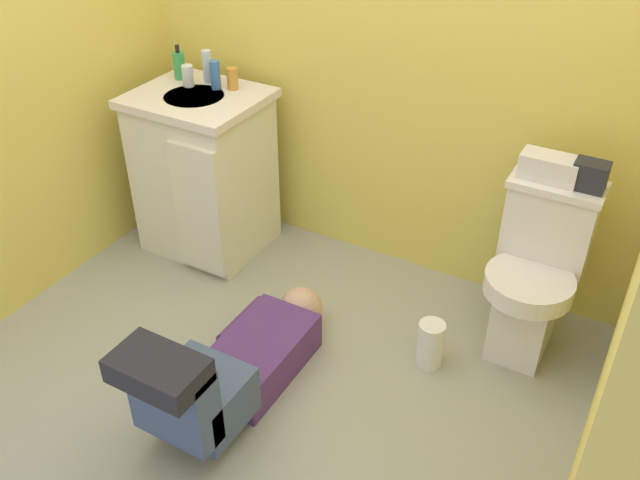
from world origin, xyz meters
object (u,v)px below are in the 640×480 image
object	(u,v)px
toilet	(535,274)
toiletry_bag	(590,176)
tissue_box	(549,167)
paper_towel_roll	(430,344)
bottle_amber	(232,79)
vanity_cabinet	(205,172)
faucet	(214,74)
soap_dispenser	(179,65)
bottle_clear	(207,67)
person_plumber	(231,367)
bottle_blue	(215,75)
bottle_white	(188,76)

from	to	relation	value
toilet	toiletry_bag	world-z (taller)	toiletry_bag
tissue_box	paper_towel_roll	size ratio (longest dim) A/B	1.05
bottle_amber	vanity_cabinet	bearing A→B (deg)	-127.48
bottle_amber	paper_towel_roll	size ratio (longest dim) A/B	0.49
tissue_box	faucet	bearing A→B (deg)	179.36
toilet	faucet	distance (m)	1.72
vanity_cabinet	bottle_amber	xyz separation A→B (m)	(0.11, 0.14, 0.45)
vanity_cabinet	soap_dispenser	bearing A→B (deg)	146.90
bottle_clear	paper_towel_roll	size ratio (longest dim) A/B	0.75
person_plumber	paper_towel_roll	xyz separation A→B (m)	(0.59, 0.57, -0.07)
bottle_clear	person_plumber	bearing A→B (deg)	-51.79
bottle_blue	soap_dispenser	bearing A→B (deg)	175.34
toilet	vanity_cabinet	size ratio (longest dim) A/B	0.91
bottle_blue	bottle_amber	world-z (taller)	bottle_blue
bottle_blue	faucet	bearing A→B (deg)	135.20
tissue_box	toiletry_bag	size ratio (longest dim) A/B	1.77
toiletry_bag	bottle_clear	size ratio (longest dim) A/B	0.79
person_plumber	bottle_clear	distance (m)	1.46
faucet	bottle_blue	xyz separation A→B (m)	(0.04, -0.04, 0.02)
bottle_clear	toilet	bearing A→B (deg)	-3.88
tissue_box	bottle_blue	bearing A→B (deg)	-179.23
bottle_amber	bottle_white	bearing A→B (deg)	-161.07
person_plumber	tissue_box	distance (m)	1.43
faucet	tissue_box	xyz separation A→B (m)	(1.59, -0.02, -0.07)
toilet	bottle_blue	distance (m)	1.68
faucet	person_plumber	xyz separation A→B (m)	(0.75, -0.99, -0.69)
toilet	bottle_white	bearing A→B (deg)	178.94
vanity_cabinet	bottle_amber	world-z (taller)	bottle_amber
toilet	person_plumber	world-z (taller)	toilet
faucet	bottle_clear	world-z (taller)	bottle_clear
faucet	toiletry_bag	world-z (taller)	faucet
toilet	bottle_amber	distance (m)	1.61
toilet	bottle_clear	world-z (taller)	bottle_clear
bottle_white	person_plumber	bearing A→B (deg)	-47.46
soap_dispenser	bottle_blue	bearing A→B (deg)	-4.66
toiletry_bag	bottle_amber	distance (m)	1.63
soap_dispenser	bottle_white	xyz separation A→B (m)	(0.10, -0.06, -0.02)
vanity_cabinet	person_plumber	size ratio (longest dim) A/B	0.77
soap_dispenser	bottle_clear	bearing A→B (deg)	9.66
bottle_blue	bottle_amber	xyz separation A→B (m)	(0.07, 0.03, -0.02)
faucet	person_plumber	size ratio (longest dim) A/B	0.09
vanity_cabinet	toiletry_bag	bearing A→B (deg)	4.21
person_plumber	vanity_cabinet	bearing A→B (deg)	131.27
paper_towel_roll	bottle_amber	bearing A→B (deg)	161.04
toilet	faucet	world-z (taller)	faucet
faucet	bottle_blue	size ratio (longest dim) A/B	0.74
bottle_amber	paper_towel_roll	bearing A→B (deg)	-18.96
person_plumber	tissue_box	size ratio (longest dim) A/B	4.84
toilet	bottle_white	size ratio (longest dim) A/B	7.47
vanity_cabinet	bottle_amber	size ratio (longest dim) A/B	7.95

